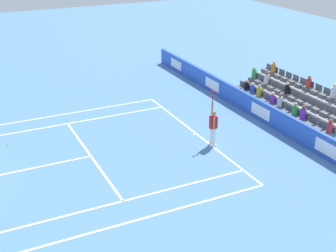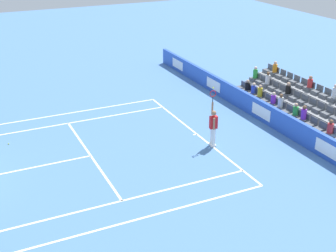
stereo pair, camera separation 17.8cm
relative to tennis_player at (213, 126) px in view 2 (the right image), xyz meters
name	(u,v)px [view 2 (the right image)]	position (x,y,z in m)	size (l,w,h in m)	color
line_baseline	(197,134)	(1.43, 0.06, -0.99)	(10.97, 0.10, 0.01)	white
line_service	(91,156)	(1.43, 5.55, -0.99)	(8.23, 0.10, 0.01)	white
line_centre_service	(18,170)	(1.43, 8.75, -0.99)	(0.10, 6.40, 0.01)	white
line_singles_sideline_left	(60,125)	(5.55, 6.00, -0.99)	(0.10, 11.89, 0.01)	white
line_singles_sideline_right	(111,204)	(-2.68, 6.00, -0.99)	(0.10, 11.89, 0.01)	white
line_doubles_sideline_left	(54,116)	(6.92, 6.00, -0.99)	(0.10, 11.89, 0.01)	white
line_doubles_sideline_right	(123,223)	(-4.05, 6.00, -0.99)	(0.10, 11.89, 0.01)	white
line_centre_mark	(195,134)	(1.43, 0.16, -0.99)	(0.10, 0.20, 0.01)	white
sponsor_barrier	(263,111)	(1.43, -3.90, -0.45)	(24.85, 0.22, 1.09)	blue
tennis_player	(213,126)	(0.00, 0.00, 0.00)	(0.51, 0.40, 2.85)	white
stadium_stand	(297,105)	(1.45, -6.20, -0.44)	(8.06, 2.85, 2.20)	gray
loose_tennis_ball	(9,144)	(4.25, 8.76, -0.96)	(0.07, 0.07, 0.07)	#D1E533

